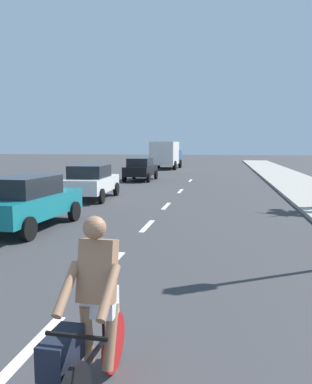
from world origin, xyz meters
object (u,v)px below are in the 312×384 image
at_px(delivery_truck, 166,154).
at_px(cyclist, 89,320).
at_px(parked_car_black, 141,169).
at_px(parked_car_teal, 26,201).
at_px(parked_car_white, 91,181).

bearing_deg(delivery_truck, cyclist, -81.22).
bearing_deg(cyclist, delivery_truck, -80.33).
xyz_separation_m(cyclist, parked_car_black, (-4.51, 23.43, 0.01)).
bearing_deg(parked_car_teal, parked_car_black, 93.37).
bearing_deg(parked_car_black, delivery_truck, 91.83).
distance_m(parked_car_white, parked_car_black, 9.71).
xyz_separation_m(parked_car_white, parked_car_black, (0.25, 9.71, -0.00)).
height_order(parked_car_teal, parked_car_white, same).
bearing_deg(parked_car_white, delivery_truck, 87.73).
bearing_deg(parked_car_black, parked_car_white, -90.62).
bearing_deg(delivery_truck, parked_car_teal, -88.05).
distance_m(parked_car_teal, delivery_truck, 29.94).
height_order(cyclist, parked_car_white, cyclist).
distance_m(parked_car_teal, parked_car_white, 6.50).
height_order(parked_car_teal, delivery_truck, delivery_truck).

